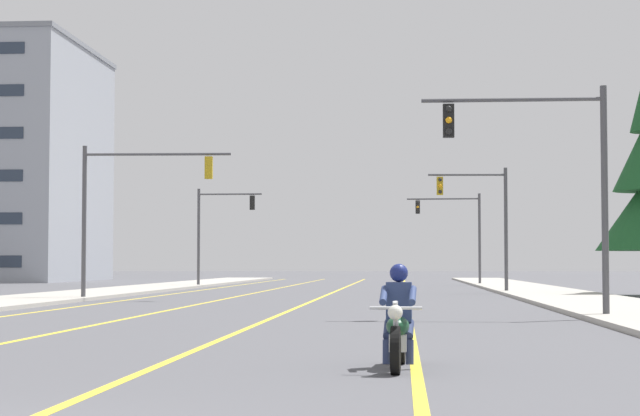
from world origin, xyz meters
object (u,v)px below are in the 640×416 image
motorcycle_with_rider (398,326)px  traffic_signal_mid_left (217,223)px  traffic_signal_mid_right (484,211)px  traffic_signal_far_right (458,225)px  traffic_signal_near_left (128,196)px  traffic_signal_near_right (551,165)px

motorcycle_with_rider → traffic_signal_mid_left: size_ratio=0.35×
motorcycle_with_rider → traffic_signal_mid_left: (-11.62, 53.08, 3.46)m
traffic_signal_mid_right → traffic_signal_far_right: 20.07m
traffic_signal_near_left → traffic_signal_mid_right: (15.02, 11.25, -0.13)m
traffic_signal_mid_right → traffic_signal_near_left: bearing=-143.1°
traffic_signal_far_right → traffic_signal_near_left: bearing=-115.3°
traffic_signal_near_right → traffic_signal_mid_right: 24.94m
motorcycle_with_rider → traffic_signal_mid_left: 54.45m
traffic_signal_mid_right → traffic_signal_mid_left: size_ratio=1.00×
traffic_signal_mid_right → traffic_signal_mid_left: 21.09m
motorcycle_with_rider → traffic_signal_near_left: bearing=111.4°
traffic_signal_mid_right → traffic_signal_mid_left: (-15.73, 14.05, 0.01)m
traffic_signal_near_left → traffic_signal_far_right: (14.79, 31.32, -0.06)m
traffic_signal_near_right → traffic_signal_far_right: size_ratio=1.00×
motorcycle_with_rider → traffic_signal_far_right: traffic_signal_far_right is taller
traffic_signal_near_right → traffic_signal_near_left: (-14.94, 13.69, 0.06)m
traffic_signal_near_right → traffic_signal_near_left: same height
traffic_signal_near_left → traffic_signal_mid_left: 25.32m
motorcycle_with_rider → traffic_signal_mid_right: traffic_signal_mid_right is taller
traffic_signal_mid_right → traffic_signal_far_right: bearing=90.7°
traffic_signal_near_right → traffic_signal_mid_right: bearing=89.8°
traffic_signal_near_right → traffic_signal_mid_right: same height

